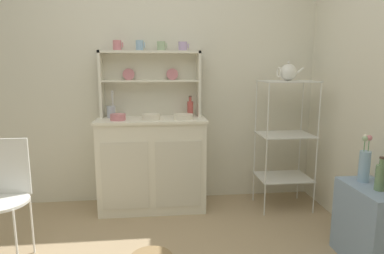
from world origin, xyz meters
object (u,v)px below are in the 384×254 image
side_shelf_blue (370,226)px  cup_rose_0 (117,45)px  jam_bottle (190,108)px  flower_vase (365,164)px  utensil_jar (111,111)px  porcelain_teapot (288,72)px  hutch_shelf_unit (151,78)px  bowl_mixing_large (118,117)px  bakers_rack (285,131)px  oil_bottle (380,177)px  wire_chair (3,189)px  hutch_cabinet (152,163)px

side_shelf_blue → cup_rose_0: size_ratio=5.96×
jam_bottle → flower_vase: bearing=-43.7°
utensil_jar → porcelain_teapot: size_ratio=1.05×
hutch_shelf_unit → utensil_jar: bearing=-167.1°
bowl_mixing_large → jam_bottle: 0.68m
bakers_rack → utensil_jar: 1.63m
porcelain_teapot → oil_bottle: 1.23m
bakers_rack → flower_vase: bakers_rack is taller
jam_bottle → porcelain_teapot: 0.95m
bakers_rack → porcelain_teapot: porcelain_teapot is taller
hutch_shelf_unit → wire_chair: (-0.98, -0.95, -0.71)m
hutch_shelf_unit → flower_vase: size_ratio=2.80×
bakers_rack → oil_bottle: size_ratio=5.42×
hutch_cabinet → bakers_rack: size_ratio=0.83×
wire_chair → flower_vase: flower_vase is taller
hutch_cabinet → cup_rose_0: bearing=157.4°
bakers_rack → jam_bottle: bearing=166.9°
bowl_mixing_large → oil_bottle: (1.76, -1.06, -0.26)m
hutch_cabinet → oil_bottle: (1.47, -1.13, 0.19)m
hutch_cabinet → flower_vase: (1.47, -0.96, 0.23)m
bakers_rack → porcelain_teapot: (-0.00, -0.00, 0.54)m
flower_vase → cup_rose_0: bearing=148.4°
bakers_rack → utensil_jar: (-1.60, 0.19, 0.18)m
hutch_cabinet → wire_chair: hutch_cabinet is taller
wire_chair → porcelain_teapot: bearing=24.3°
flower_vase → oil_bottle: (0.00, -0.17, -0.04)m
wire_chair → utensil_jar: utensil_jar is taller
flower_vase → porcelain_teapot: bearing=105.4°
hutch_cabinet → hutch_shelf_unit: (0.00, 0.16, 0.78)m
side_shelf_blue → porcelain_teapot: (-0.23, 0.97, 1.01)m
bowl_mixing_large → cup_rose_0: bearing=90.8°
side_shelf_blue → flower_vase: size_ratio=1.63×
side_shelf_blue → bowl_mixing_large: (-1.76, 1.01, 0.62)m
cup_rose_0 → bowl_mixing_large: cup_rose_0 is taller
hutch_shelf_unit → side_shelf_blue: 2.15m
wire_chair → cup_rose_0: cup_rose_0 is taller
jam_bottle → oil_bottle: 1.67m
utensil_jar → porcelain_teapot: (1.60, -0.19, 0.36)m
side_shelf_blue → cup_rose_0: 2.48m
porcelain_teapot → oil_bottle: size_ratio=1.08×
wire_chair → flower_vase: (2.45, -0.18, 0.15)m
wire_chair → hutch_shelf_unit: bearing=51.4°
side_shelf_blue → cup_rose_0: bearing=145.6°
hutch_shelf_unit → bowl_mixing_large: bearing=-141.1°
oil_bottle → cup_rose_0: bearing=144.6°
flower_vase → hutch_shelf_unit: bearing=142.5°
hutch_shelf_unit → jam_bottle: size_ratio=4.73×
side_shelf_blue → utensil_jar: 2.27m
hutch_cabinet → porcelain_teapot: porcelain_teapot is taller
wire_chair → utensil_jar: (0.62, 0.87, 0.41)m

